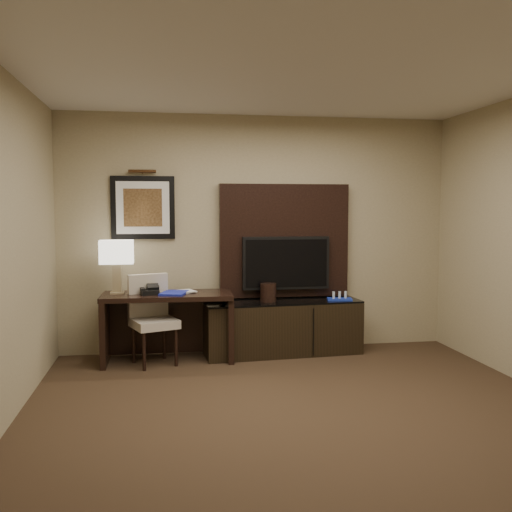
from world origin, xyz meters
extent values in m
cube|color=#322316|center=(0.00, 0.00, -0.01)|extent=(4.50, 5.00, 0.01)
cube|color=silver|center=(0.00, 0.00, 2.70)|extent=(4.50, 5.00, 0.01)
cube|color=tan|center=(0.00, 2.50, 1.35)|extent=(4.50, 0.01, 2.70)
cube|color=black|center=(-1.05, 2.10, 0.37)|extent=(1.39, 0.63, 0.74)
cube|color=black|center=(0.24, 2.20, 0.30)|extent=(1.79, 0.61, 0.61)
cube|color=black|center=(0.30, 2.44, 1.27)|extent=(1.50, 0.12, 1.30)
cube|color=black|center=(0.30, 2.34, 1.02)|extent=(1.00, 0.08, 0.60)
cube|color=black|center=(-1.30, 2.48, 1.65)|extent=(0.70, 0.04, 0.70)
cylinder|color=#412815|center=(-1.30, 2.44, 2.05)|extent=(0.04, 0.04, 0.30)
cube|color=#18229E|center=(-0.97, 2.05, 0.75)|extent=(0.34, 0.39, 0.02)
imported|color=beige|center=(-0.92, 2.11, 0.85)|extent=(0.16, 0.08, 0.22)
cylinder|color=black|center=(0.07, 2.19, 0.71)|extent=(0.22, 0.22, 0.20)
camera|label=1|loc=(-1.08, -4.00, 1.65)|focal=40.00mm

